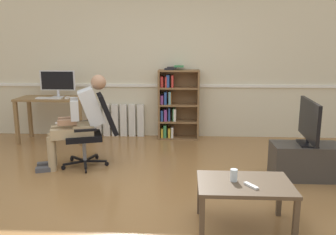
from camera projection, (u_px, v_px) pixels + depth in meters
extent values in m
plane|color=olive|center=(150.00, 196.00, 3.75)|extent=(18.00, 18.00, 0.00)
cube|color=beige|center=(165.00, 61.00, 6.07)|extent=(12.00, 0.10, 2.70)
cube|color=white|center=(165.00, 86.00, 6.09)|extent=(12.00, 0.03, 0.05)
cube|color=olive|center=(17.00, 123.00, 5.66)|extent=(0.06, 0.06, 0.72)
cube|color=olive|center=(80.00, 124.00, 5.61)|extent=(0.06, 0.06, 0.72)
cube|color=olive|center=(89.00, 118.00, 6.09)|extent=(0.06, 0.06, 0.72)
cube|color=olive|center=(30.00, 117.00, 6.14)|extent=(0.06, 0.06, 0.72)
cube|color=olive|center=(53.00, 98.00, 5.80)|extent=(1.15, 0.57, 0.04)
cube|color=silver|center=(58.00, 97.00, 5.85)|extent=(0.18, 0.14, 0.01)
cube|color=silver|center=(58.00, 93.00, 5.86)|extent=(0.04, 0.02, 0.10)
cube|color=silver|center=(58.00, 80.00, 5.81)|extent=(0.60, 0.02, 0.33)
cube|color=black|center=(57.00, 81.00, 5.80)|extent=(0.55, 0.00, 0.30)
cube|color=white|center=(49.00, 98.00, 5.66)|extent=(0.42, 0.12, 0.02)
cube|color=white|center=(67.00, 98.00, 5.66)|extent=(0.06, 0.10, 0.03)
cube|color=brown|center=(159.00, 105.00, 6.00)|extent=(0.03, 0.28, 1.21)
cube|color=brown|center=(198.00, 105.00, 5.96)|extent=(0.03, 0.28, 1.21)
cube|color=brown|center=(179.00, 103.00, 6.11)|extent=(0.67, 0.02, 1.21)
cube|color=brown|center=(178.00, 138.00, 6.10)|extent=(0.64, 0.28, 0.03)
cube|color=brown|center=(179.00, 121.00, 6.04)|extent=(0.64, 0.28, 0.03)
cube|color=brown|center=(179.00, 105.00, 5.98)|extent=(0.64, 0.28, 0.03)
cube|color=brown|center=(179.00, 88.00, 5.92)|extent=(0.64, 0.28, 0.03)
cube|color=brown|center=(179.00, 71.00, 5.86)|extent=(0.64, 0.28, 0.03)
cube|color=gold|center=(162.00, 132.00, 6.08)|extent=(0.04, 0.19, 0.16)
cube|color=#2D519E|center=(162.00, 115.00, 6.02)|extent=(0.04, 0.19, 0.18)
cube|color=#89428E|center=(162.00, 99.00, 5.99)|extent=(0.05, 0.19, 0.15)
cube|color=red|center=(162.00, 82.00, 5.92)|extent=(0.04, 0.19, 0.18)
cube|color=#38844C|center=(165.00, 131.00, 6.08)|extent=(0.05, 0.19, 0.22)
cube|color=#89428E|center=(166.00, 115.00, 6.02)|extent=(0.05, 0.19, 0.20)
cube|color=#2D519E|center=(166.00, 98.00, 5.96)|extent=(0.04, 0.19, 0.21)
cube|color=red|center=(166.00, 82.00, 5.92)|extent=(0.03, 0.19, 0.18)
cube|color=gold|center=(169.00, 132.00, 6.08)|extent=(0.04, 0.19, 0.16)
cube|color=#2D519E|center=(169.00, 114.00, 6.04)|extent=(0.03, 0.19, 0.23)
cube|color=#6699A3|center=(170.00, 98.00, 5.97)|extent=(0.04, 0.19, 0.22)
cube|color=#2D519E|center=(168.00, 81.00, 5.91)|extent=(0.05, 0.19, 0.21)
cube|color=white|center=(172.00, 132.00, 6.06)|extent=(0.04, 0.19, 0.18)
cube|color=#38844C|center=(174.00, 114.00, 6.02)|extent=(0.04, 0.19, 0.22)
cube|color=orange|center=(170.00, 98.00, 5.97)|extent=(0.04, 0.19, 0.21)
cube|color=red|center=(173.00, 81.00, 5.88)|extent=(0.03, 0.19, 0.21)
cube|color=orange|center=(173.00, 132.00, 6.10)|extent=(0.03, 0.19, 0.17)
cube|color=white|center=(175.00, 114.00, 6.02)|extent=(0.04, 0.19, 0.22)
cube|color=black|center=(169.00, 69.00, 5.87)|extent=(0.16, 0.22, 0.02)
cube|color=black|center=(172.00, 68.00, 5.86)|extent=(0.16, 0.22, 0.02)
cube|color=#38844C|center=(179.00, 66.00, 5.86)|extent=(0.16, 0.22, 0.02)
cube|color=white|center=(98.00, 120.00, 6.24)|extent=(0.12, 0.08, 0.58)
cube|color=white|center=(107.00, 120.00, 6.23)|extent=(0.12, 0.08, 0.58)
cube|color=white|center=(115.00, 120.00, 6.22)|extent=(0.12, 0.08, 0.58)
cube|color=white|center=(124.00, 120.00, 6.21)|extent=(0.12, 0.08, 0.58)
cube|color=white|center=(132.00, 120.00, 6.20)|extent=(0.12, 0.08, 0.58)
cube|color=white|center=(141.00, 120.00, 6.19)|extent=(0.12, 0.08, 0.58)
cube|color=black|center=(85.00, 164.00, 4.55)|extent=(0.13, 0.30, 0.02)
cylinder|color=black|center=(86.00, 171.00, 4.42)|extent=(0.04, 0.06, 0.06)
cube|color=black|center=(96.00, 161.00, 4.68)|extent=(0.30, 0.04, 0.02)
cylinder|color=black|center=(107.00, 164.00, 4.68)|extent=(0.06, 0.02, 0.06)
cube|color=black|center=(91.00, 158.00, 4.83)|extent=(0.12, 0.30, 0.02)
cylinder|color=black|center=(97.00, 157.00, 4.97)|extent=(0.04, 0.06, 0.06)
cube|color=black|center=(78.00, 159.00, 4.78)|extent=(0.26, 0.20, 0.02)
cylinder|color=black|center=(72.00, 159.00, 4.88)|extent=(0.06, 0.05, 0.06)
cube|color=black|center=(74.00, 163.00, 4.61)|extent=(0.26, 0.21, 0.02)
cylinder|color=black|center=(63.00, 168.00, 4.54)|extent=(0.06, 0.05, 0.06)
cylinder|color=gray|center=(84.00, 150.00, 4.66)|extent=(0.05, 0.05, 0.30)
cube|color=black|center=(84.00, 136.00, 4.62)|extent=(0.58, 0.58, 0.07)
cube|color=black|center=(107.00, 113.00, 4.64)|extent=(0.37, 0.49, 0.55)
cube|color=black|center=(84.00, 122.00, 4.84)|extent=(0.28, 0.13, 0.03)
cube|color=black|center=(85.00, 130.00, 4.35)|extent=(0.28, 0.13, 0.03)
cube|color=tan|center=(83.00, 129.00, 4.60)|extent=(0.35, 0.40, 0.14)
cube|color=silver|center=(91.00, 107.00, 4.57)|extent=(0.43, 0.43, 0.52)
sphere|color=#A87A5B|center=(99.00, 82.00, 4.53)|extent=(0.20, 0.20, 0.20)
cube|color=white|center=(61.00, 123.00, 4.51)|extent=(0.15, 0.08, 0.02)
cube|color=tan|center=(67.00, 130.00, 4.65)|extent=(0.44, 0.26, 0.13)
cylinder|color=tan|center=(52.00, 150.00, 4.64)|extent=(0.10, 0.10, 0.46)
cube|color=#4C4C51|center=(46.00, 164.00, 4.66)|extent=(0.24, 0.15, 0.06)
cube|color=tan|center=(67.00, 134.00, 4.46)|extent=(0.44, 0.26, 0.13)
cylinder|color=tan|center=(52.00, 154.00, 4.46)|extent=(0.10, 0.10, 0.46)
cube|color=#4C4C51|center=(45.00, 169.00, 4.47)|extent=(0.24, 0.15, 0.06)
cube|color=silver|center=(74.00, 107.00, 4.67)|extent=(0.12, 0.11, 0.26)
cube|color=#A87A5B|center=(67.00, 119.00, 4.61)|extent=(0.25, 0.14, 0.07)
cube|color=silver|center=(75.00, 111.00, 4.37)|extent=(0.12, 0.11, 0.26)
cube|color=#A87A5B|center=(67.00, 122.00, 4.43)|extent=(0.25, 0.14, 0.07)
cube|color=#3D3833|center=(306.00, 161.00, 4.22)|extent=(0.82, 0.41, 0.43)
cube|color=black|center=(307.00, 144.00, 4.17)|extent=(0.23, 0.34, 0.02)
cylinder|color=black|center=(307.00, 141.00, 4.17)|extent=(0.04, 0.04, 0.05)
cube|color=black|center=(309.00, 120.00, 4.11)|extent=(0.11, 0.83, 0.47)
cube|color=#9EBCF4|center=(311.00, 120.00, 4.11)|extent=(0.07, 0.77, 0.43)
cube|color=#4C3D2D|center=(202.00, 220.00, 2.82)|extent=(0.04, 0.04, 0.40)
cube|color=#4C3D2D|center=(296.00, 222.00, 2.78)|extent=(0.04, 0.04, 0.40)
cube|color=#4C3D2D|center=(279.00, 196.00, 3.28)|extent=(0.04, 0.04, 0.40)
cube|color=#4C3D2D|center=(200.00, 194.00, 3.32)|extent=(0.04, 0.04, 0.40)
cube|color=#4C3D2D|center=(245.00, 184.00, 3.01)|extent=(0.82, 0.57, 0.03)
cylinder|color=silver|center=(234.00, 175.00, 3.02)|extent=(0.06, 0.06, 0.11)
cube|color=white|center=(251.00, 186.00, 2.91)|extent=(0.11, 0.15, 0.02)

